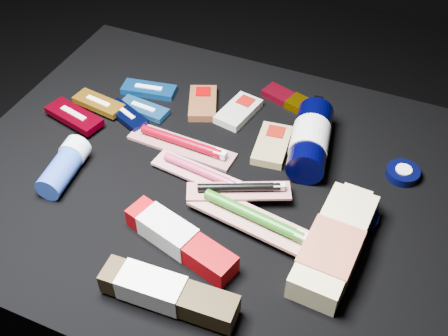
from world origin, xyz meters
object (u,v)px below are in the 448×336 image
at_px(deodorant_stick, 64,166).
at_px(toothpaste_carton_red, 176,237).
at_px(lotion_bottle, 311,139).
at_px(bodywash_bottle, 334,246).

bearing_deg(deodorant_stick, toothpaste_carton_red, -19.62).
distance_m(lotion_bottle, deodorant_stick, 0.47).
distance_m(bodywash_bottle, deodorant_stick, 0.52).
distance_m(deodorant_stick, toothpaste_carton_red, 0.27).
xyz_separation_m(lotion_bottle, toothpaste_carton_red, (-0.14, -0.31, -0.02)).
bearing_deg(bodywash_bottle, lotion_bottle, 119.48).
height_order(deodorant_stick, toothpaste_carton_red, deodorant_stick).
bearing_deg(toothpaste_carton_red, bodywash_bottle, 33.91).
bearing_deg(lotion_bottle, deodorant_stick, -158.87).
bearing_deg(toothpaste_carton_red, deodorant_stick, -177.87).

